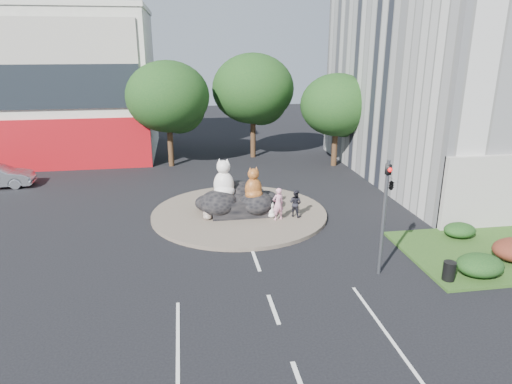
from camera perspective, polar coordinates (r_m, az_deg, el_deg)
ground at (r=17.46m, az=2.19°, el=-14.43°), size 120.00×120.00×0.00m
roundabout_island at (r=26.31m, az=-2.10°, el=-2.65°), size 10.00×10.00×0.20m
rock_plinth at (r=26.12m, az=-2.11°, el=-1.53°), size 3.20×2.60×0.90m
shophouse_block at (r=45.05m, az=-29.34°, el=11.68°), size 25.20×12.30×17.40m
grass_verge at (r=24.81m, az=29.14°, el=-6.45°), size 10.00×6.00×0.12m
tree_left at (r=36.75m, az=-10.85°, el=11.22°), size 6.46×6.46×8.27m
tree_mid at (r=39.17m, az=-0.29°, el=12.38°), size 6.84×6.84×8.76m
tree_right at (r=36.86m, az=10.11°, el=10.31°), size 5.70×5.70×7.30m
hedge_near_green at (r=21.44m, az=26.19°, el=-8.20°), size 2.00×1.60×0.90m
hedge_back_green at (r=25.13m, az=24.12°, el=-4.37°), size 1.60×1.28×0.72m
traffic_light at (r=19.20m, az=16.19°, el=-0.14°), size 0.44×1.24×5.00m
street_lamp at (r=27.88m, az=25.68°, el=6.27°), size 2.34×0.22×8.06m
cat_white at (r=25.66m, az=-4.06°, el=1.77°), size 1.67×1.57×2.25m
cat_tabby at (r=25.28m, az=-0.33°, el=1.11°), size 1.31×1.20×1.86m
kitten_calico at (r=25.13m, az=-6.10°, el=-2.38°), size 0.66×0.60×0.92m
kitten_white at (r=25.30m, az=1.95°, el=-2.23°), size 0.68×0.67×0.86m
pedestrian_pink at (r=24.78m, az=2.77°, el=-1.50°), size 0.76×0.61×1.81m
pedestrian_dark at (r=25.38m, az=4.95°, el=-1.40°), size 0.95×0.94×1.54m
litter_bin at (r=20.53m, az=22.99°, el=-9.07°), size 0.62×0.62×0.80m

